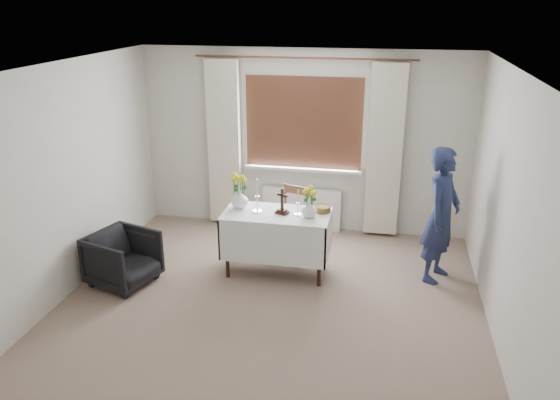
{
  "coord_description": "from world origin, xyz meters",
  "views": [
    {
      "loc": [
        1.1,
        -4.68,
        3.11
      ],
      "look_at": [
        -0.0,
        0.86,
        1.0
      ],
      "focal_mm": 35.0,
      "sensor_mm": 36.0,
      "label": 1
    }
  ],
  "objects_px": {
    "wooden_chair": "(292,224)",
    "flower_vase_right": "(309,209)",
    "wooden_cross": "(282,201)",
    "person": "(441,215)",
    "flower_vase_left": "(240,199)",
    "armchair": "(123,259)",
    "altar_table": "(277,243)"
  },
  "relations": [
    {
      "from": "wooden_chair",
      "to": "flower_vase_right",
      "type": "bearing_deg",
      "value": -43.69
    },
    {
      "from": "altar_table",
      "to": "armchair",
      "type": "height_order",
      "value": "altar_table"
    },
    {
      "from": "wooden_cross",
      "to": "flower_vase_right",
      "type": "relative_size",
      "value": 1.61
    },
    {
      "from": "armchair",
      "to": "flower_vase_left",
      "type": "bearing_deg",
      "value": -42.65
    },
    {
      "from": "wooden_chair",
      "to": "wooden_cross",
      "type": "relative_size",
      "value": 3.0
    },
    {
      "from": "flower_vase_right",
      "to": "flower_vase_left",
      "type": "bearing_deg",
      "value": 171.64
    },
    {
      "from": "altar_table",
      "to": "wooden_chair",
      "type": "xyz_separation_m",
      "value": [
        0.11,
        0.41,
        0.08
      ]
    },
    {
      "from": "altar_table",
      "to": "flower_vase_left",
      "type": "bearing_deg",
      "value": 169.8
    },
    {
      "from": "person",
      "to": "flower_vase_right",
      "type": "height_order",
      "value": "person"
    },
    {
      "from": "armchair",
      "to": "flower_vase_left",
      "type": "height_order",
      "value": "flower_vase_left"
    },
    {
      "from": "wooden_chair",
      "to": "flower_vase_right",
      "type": "distance_m",
      "value": 0.66
    },
    {
      "from": "person",
      "to": "wooden_cross",
      "type": "xyz_separation_m",
      "value": [
        -1.79,
        -0.23,
        0.12
      ]
    },
    {
      "from": "wooden_chair",
      "to": "flower_vase_right",
      "type": "xyz_separation_m",
      "value": [
        0.27,
        -0.45,
        0.4
      ]
    },
    {
      "from": "armchair",
      "to": "flower_vase_left",
      "type": "relative_size",
      "value": 3.13
    },
    {
      "from": "altar_table",
      "to": "armchair",
      "type": "xyz_separation_m",
      "value": [
        -1.67,
        -0.61,
        -0.07
      ]
    },
    {
      "from": "wooden_chair",
      "to": "armchair",
      "type": "relative_size",
      "value": 1.34
    },
    {
      "from": "flower_vase_left",
      "to": "flower_vase_right",
      "type": "xyz_separation_m",
      "value": [
        0.85,
        -0.12,
        -0.01
      ]
    },
    {
      "from": "altar_table",
      "to": "wooden_chair",
      "type": "distance_m",
      "value": 0.43
    },
    {
      "from": "flower_vase_left",
      "to": "wooden_cross",
      "type": "bearing_deg",
      "value": -9.22
    },
    {
      "from": "flower_vase_left",
      "to": "flower_vase_right",
      "type": "relative_size",
      "value": 1.15
    },
    {
      "from": "altar_table",
      "to": "wooden_cross",
      "type": "bearing_deg",
      "value": -2.22
    },
    {
      "from": "person",
      "to": "flower_vase_left",
      "type": "bearing_deg",
      "value": 117.4
    },
    {
      "from": "person",
      "to": "flower_vase_right",
      "type": "xyz_separation_m",
      "value": [
        -1.47,
        -0.27,
        0.06
      ]
    },
    {
      "from": "wooden_cross",
      "to": "flower_vase_right",
      "type": "height_order",
      "value": "wooden_cross"
    },
    {
      "from": "flower_vase_right",
      "to": "wooden_cross",
      "type": "bearing_deg",
      "value": 173.09
    },
    {
      "from": "wooden_chair",
      "to": "wooden_cross",
      "type": "distance_m",
      "value": 0.62
    },
    {
      "from": "wooden_chair",
      "to": "flower_vase_right",
      "type": "height_order",
      "value": "flower_vase_right"
    },
    {
      "from": "flower_vase_left",
      "to": "flower_vase_right",
      "type": "height_order",
      "value": "flower_vase_left"
    },
    {
      "from": "altar_table",
      "to": "person",
      "type": "relative_size",
      "value": 0.78
    },
    {
      "from": "armchair",
      "to": "flower_vase_left",
      "type": "distance_m",
      "value": 1.5
    },
    {
      "from": "flower_vase_left",
      "to": "flower_vase_right",
      "type": "bearing_deg",
      "value": -8.36
    },
    {
      "from": "altar_table",
      "to": "person",
      "type": "bearing_deg",
      "value": 7.03
    }
  ]
}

